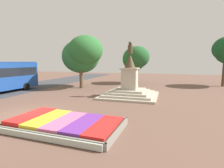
% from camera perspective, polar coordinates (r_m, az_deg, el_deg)
% --- Properties ---
extents(ground_plane, '(85.00, 85.00, 0.00)m').
position_cam_1_polar(ground_plane, '(12.70, -26.64, -9.13)').
color(ground_plane, brown).
extents(flower_planter, '(5.94, 3.54, 0.52)m').
position_cam_1_polar(flower_planter, '(9.62, -15.55, -12.44)').
color(flower_planter, '#38281C').
rests_on(flower_planter, ground_plane).
extents(statue_monument, '(5.36, 5.36, 5.34)m').
position_cam_1_polar(statue_monument, '(17.31, 5.78, -0.98)').
color(statue_monument, '#B0A692').
rests_on(statue_monument, ground_plane).
extents(park_tree_behind_statue, '(4.37, 4.66, 5.80)m').
position_cam_1_polar(park_tree_behind_statue, '(27.98, 7.63, 8.28)').
color(park_tree_behind_statue, brown).
rests_on(park_tree_behind_statue, ground_plane).
extents(park_tree_far_right, '(5.86, 5.99, 6.72)m').
position_cam_1_polar(park_tree_far_right, '(23.61, -9.52, 9.60)').
color(park_tree_far_right, brown).
rests_on(park_tree_far_right, ground_plane).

